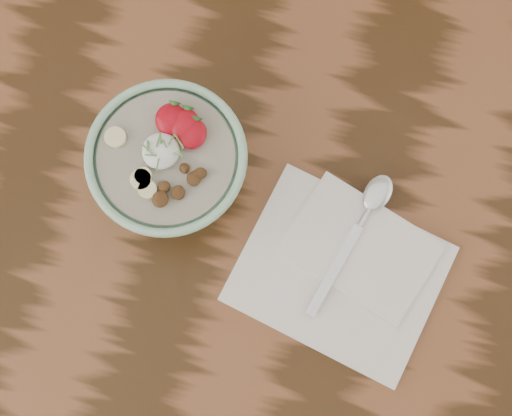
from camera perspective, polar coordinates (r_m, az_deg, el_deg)
The scene contains 4 objects.
table at distance 95.60cm, azimuth -5.47°, elevation -3.39°, with size 160.00×90.00×75.00cm.
breakfast_bowl at distance 82.18cm, azimuth -6.90°, elevation 3.45°, with size 17.97×17.97×11.81cm.
napkin at distance 85.55cm, azimuth 7.02°, elevation -4.80°, with size 26.47×23.23×1.41cm.
spoon at distance 85.71cm, azimuth 8.88°, elevation -0.32°, with size 7.40×19.04×1.00cm.
Camera 1 is at (12.02, -10.50, 159.96)cm, focal length 50.00 mm.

